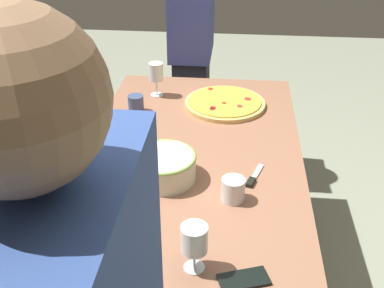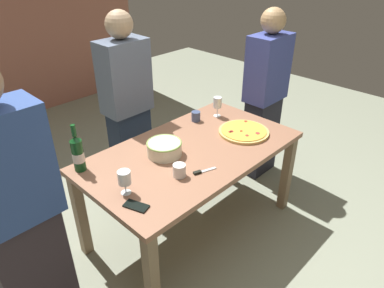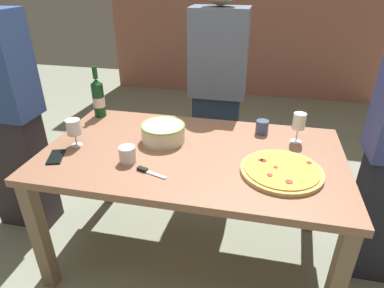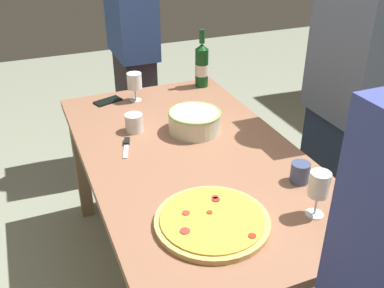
{
  "view_description": "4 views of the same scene",
  "coord_description": "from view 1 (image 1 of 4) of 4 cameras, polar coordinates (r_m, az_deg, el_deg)",
  "views": [
    {
      "loc": [
        -1.67,
        -0.16,
        1.78
      ],
      "look_at": [
        0.0,
        0.0,
        0.8
      ],
      "focal_mm": 44.83,
      "sensor_mm": 36.0,
      "label": 1
    },
    {
      "loc": [
        -1.57,
        -1.53,
        2.07
      ],
      "look_at": [
        0.0,
        0.0,
        0.8
      ],
      "focal_mm": 32.94,
      "sensor_mm": 36.0,
      "label": 2
    },
    {
      "loc": [
        0.33,
        -1.51,
        1.62
      ],
      "look_at": [
        0.0,
        0.0,
        0.8
      ],
      "focal_mm": 30.78,
      "sensor_mm": 36.0,
      "label": 3
    },
    {
      "loc": [
        1.52,
        -0.62,
        1.72
      ],
      "look_at": [
        0.0,
        0.0,
        0.8
      ],
      "focal_mm": 41.3,
      "sensor_mm": 36.0,
      "label": 4
    }
  ],
  "objects": [
    {
      "name": "person_guest_left",
      "position": [
        2.16,
        -21.25,
        1.98
      ],
      "size": [
        0.39,
        0.24,
        1.62
      ],
      "rotation": [
        0.0,
        0.0,
        -1.59
      ],
      "color": "#1C263A",
      "rests_on": "ground"
    },
    {
      "name": "pizza_knife",
      "position": [
        1.82,
        7.3,
        -4.06
      ],
      "size": [
        0.16,
        0.07,
        0.02
      ],
      "color": "silver",
      "rests_on": "dining_table"
    },
    {
      "name": "cup_amber",
      "position": [
        1.69,
        4.91,
        -5.42
      ],
      "size": [
        0.08,
        0.08,
        0.09
      ],
      "primitive_type": "cylinder",
      "color": "silver",
      "rests_on": "dining_table"
    },
    {
      "name": "wine_glass_near_pizza",
      "position": [
        2.43,
        -4.31,
        8.46
      ],
      "size": [
        0.07,
        0.07,
        0.17
      ],
      "color": "white",
      "rests_on": "dining_table"
    },
    {
      "name": "ground_plane",
      "position": [
        2.44,
        -0.0,
        -16.28
      ],
      "size": [
        8.0,
        8.0,
        0.0
      ],
      "primitive_type": "plane",
      "color": "gray"
    },
    {
      "name": "wine_bottle",
      "position": [
        1.42,
        -17.27,
        -10.77
      ],
      "size": [
        0.08,
        0.08,
        0.33
      ],
      "color": "#12451B",
      "rests_on": "dining_table"
    },
    {
      "name": "cup_ceramic",
      "position": [
        2.3,
        -6.69,
        4.8
      ],
      "size": [
        0.07,
        0.07,
        0.08
      ],
      "primitive_type": "cylinder",
      "color": "#404F76",
      "rests_on": "dining_table"
    },
    {
      "name": "wine_glass_by_bottle",
      "position": [
        1.39,
        0.27,
        -11.45
      ],
      "size": [
        0.08,
        0.08,
        0.16
      ],
      "color": "white",
      "rests_on": "dining_table"
    },
    {
      "name": "serving_bowl",
      "position": [
        1.79,
        -3.44,
        -2.59
      ],
      "size": [
        0.25,
        0.25,
        0.1
      ],
      "color": "beige",
      "rests_on": "dining_table"
    },
    {
      "name": "pizza",
      "position": [
        2.36,
        3.93,
        4.87
      ],
      "size": [
        0.39,
        0.39,
        0.03
      ],
      "color": "#DAB061",
      "rests_on": "dining_table"
    },
    {
      "name": "cell_phone",
      "position": [
        1.43,
        6.16,
        -15.74
      ],
      "size": [
        0.11,
        0.16,
        0.01
      ],
      "primitive_type": "cube",
      "rotation": [
        0.0,
        0.0,
        0.33
      ],
      "color": "black",
      "rests_on": "dining_table"
    },
    {
      "name": "person_guest_right",
      "position": [
        2.93,
        -0.04,
        11.06
      ],
      "size": [
        0.4,
        0.24,
        1.6
      ],
      "rotation": [
        0.0,
        0.0,
        -3.04
      ],
      "color": "#242430",
      "rests_on": "ground"
    },
    {
      "name": "dining_table",
      "position": [
        2.02,
        -0.0,
        -3.38
      ],
      "size": [
        1.6,
        0.9,
        0.75
      ],
      "color": "#96654A",
      "rests_on": "ground"
    }
  ]
}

